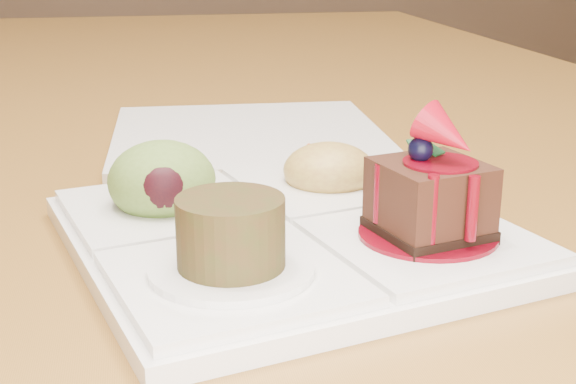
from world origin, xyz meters
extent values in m
cube|color=brown|center=(0.00, 0.00, 0.73)|extent=(1.00, 1.80, 0.04)
cylinder|color=brown|center=(-0.44, 0.84, 0.35)|extent=(0.06, 0.06, 0.71)
cylinder|color=brown|center=(0.44, 0.84, 0.35)|extent=(0.06, 0.06, 0.71)
cube|color=white|center=(-0.04, -0.53, 0.76)|extent=(0.29, 0.29, 0.01)
cube|color=white|center=(0.04, -0.57, 0.77)|extent=(0.14, 0.14, 0.01)
cube|color=white|center=(-0.08, -0.60, 0.77)|extent=(0.14, 0.14, 0.01)
cube|color=white|center=(-0.11, -0.49, 0.77)|extent=(0.14, 0.14, 0.01)
cube|color=white|center=(0.01, -0.46, 0.77)|extent=(0.14, 0.14, 0.01)
cylinder|color=#5B030E|center=(0.04, -0.57, 0.77)|extent=(0.08, 0.08, 0.00)
cube|color=black|center=(0.04, -0.57, 0.77)|extent=(0.07, 0.07, 0.01)
cube|color=black|center=(0.04, -0.57, 0.79)|extent=(0.07, 0.07, 0.04)
cylinder|color=#5B030E|center=(0.04, -0.57, 0.81)|extent=(0.04, 0.04, 0.00)
sphere|color=black|center=(0.03, -0.57, 0.82)|extent=(0.01, 0.01, 0.01)
cone|color=#9F0A1A|center=(0.04, -0.58, 0.83)|extent=(0.04, 0.05, 0.04)
cube|color=#0F3F1B|center=(0.04, -0.56, 0.82)|extent=(0.02, 0.02, 0.01)
cube|color=#0F3F1B|center=(0.03, -0.56, 0.82)|extent=(0.01, 0.01, 0.01)
cylinder|color=#5B030E|center=(0.03, -0.60, 0.79)|extent=(0.01, 0.01, 0.04)
cylinder|color=#5B030E|center=(0.05, -0.60, 0.79)|extent=(0.01, 0.01, 0.04)
cylinder|color=#5B030E|center=(0.01, -0.57, 0.79)|extent=(0.01, 0.01, 0.03)
cylinder|color=white|center=(-0.08, -0.60, 0.77)|extent=(0.08, 0.08, 0.00)
cylinder|color=#3E2211|center=(-0.08, -0.60, 0.79)|extent=(0.05, 0.05, 0.04)
cylinder|color=#471E0F|center=(-0.08, -0.60, 0.80)|extent=(0.04, 0.04, 0.00)
ellipsoid|color=olive|center=(-0.11, -0.49, 0.78)|extent=(0.07, 0.07, 0.05)
ellipsoid|color=black|center=(-0.11, -0.51, 0.78)|extent=(0.03, 0.02, 0.03)
ellipsoid|color=gold|center=(0.01, -0.46, 0.77)|extent=(0.06, 0.06, 0.04)
cube|color=#B93A0D|center=(0.02, -0.45, 0.78)|extent=(0.01, 0.02, 0.01)
cube|color=#387719|center=(0.01, -0.45, 0.78)|extent=(0.02, 0.02, 0.01)
cube|color=#B93A0D|center=(0.00, -0.44, 0.78)|extent=(0.02, 0.02, 0.02)
cube|color=#387719|center=(-0.01, -0.46, 0.78)|extent=(0.02, 0.02, 0.02)
cube|color=#B93A0D|center=(0.00, -0.47, 0.78)|extent=(0.02, 0.02, 0.02)
cube|color=#387719|center=(0.01, -0.47, 0.78)|extent=(0.02, 0.02, 0.02)
cube|color=#B93A0D|center=(0.02, -0.47, 0.78)|extent=(0.02, 0.02, 0.01)
cube|color=white|center=(-0.02, -0.28, 0.76)|extent=(0.25, 0.25, 0.01)
camera|label=1|loc=(-0.12, -0.97, 0.93)|focal=50.00mm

